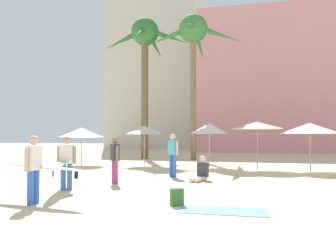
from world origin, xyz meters
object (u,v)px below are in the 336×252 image
object	(u,v)px
beach_towel	(223,211)
cafe_umbrella_0	(257,125)
palm_tree_left	(145,45)
person_far_left	(173,153)
palm_tree_far_left	(193,38)
cafe_umbrella_2	(144,130)
backpack	(177,197)
person_far_right	(37,167)
cafe_umbrella_3	(209,128)
person_mid_left	(64,161)
person_near_left	(201,172)
cafe_umbrella_4	(81,133)
cafe_umbrella_1	(310,128)
person_mid_right	(115,158)

from	to	relation	value
beach_towel	cafe_umbrella_0	bearing A→B (deg)	82.91
palm_tree_left	person_far_left	distance (m)	12.96
person_far_left	palm_tree_far_left	bearing A→B (deg)	39.00
cafe_umbrella_2	person_far_left	bearing A→B (deg)	-60.15
palm_tree_left	backpack	bearing A→B (deg)	-70.39
person_far_right	cafe_umbrella_3	bearing A→B (deg)	-104.04
backpack	person_mid_left	bearing A→B (deg)	37.39
cafe_umbrella_3	person_mid_left	world-z (taller)	cafe_umbrella_3
cafe_umbrella_0	person_near_left	size ratio (longest dim) A/B	2.52
cafe_umbrella_0	cafe_umbrella_4	distance (m)	9.74
cafe_umbrella_0	person_far_right	distance (m)	11.19
person_far_left	cafe_umbrella_3	bearing A→B (deg)	22.52
palm_tree_far_left	cafe_umbrella_1	xyz separation A→B (m)	(6.43, -5.89, -6.50)
cafe_umbrella_0	cafe_umbrella_3	world-z (taller)	cafe_umbrella_0
cafe_umbrella_0	cafe_umbrella_2	size ratio (longest dim) A/B	1.13
palm_tree_far_left	person_mid_right	world-z (taller)	palm_tree_far_left
beach_towel	person_mid_left	xyz separation A→B (m)	(-4.93, 1.64, 0.90)
cafe_umbrella_1	person_mid_right	bearing A→B (deg)	-142.99
cafe_umbrella_3	cafe_umbrella_4	bearing A→B (deg)	-176.43
cafe_umbrella_4	backpack	size ratio (longest dim) A/B	6.12
person_far_left	person_mid_right	world-z (taller)	person_far_left
palm_tree_far_left	person_far_right	bearing A→B (deg)	-96.60
cafe_umbrella_2	person_near_left	xyz separation A→B (m)	(3.88, -5.39, -1.71)
cafe_umbrella_1	cafe_umbrella_3	size ratio (longest dim) A/B	1.17
person_mid_left	cafe_umbrella_4	bearing A→B (deg)	7.52
cafe_umbrella_3	person_far_left	world-z (taller)	cafe_umbrella_3
cafe_umbrella_2	person_far_left	xyz separation A→B (m)	(2.62, -4.57, -1.06)
cafe_umbrella_2	beach_towel	size ratio (longest dim) A/B	1.15
person_far_right	person_far_left	world-z (taller)	person_far_left
palm_tree_far_left	cafe_umbrella_4	distance (m)	10.27
cafe_umbrella_3	person_near_left	xyz separation A→B (m)	(0.20, -5.26, -1.76)
backpack	person_mid_left	xyz separation A→B (m)	(-3.80, 1.32, 0.71)
person_near_left	person_mid_right	bearing A→B (deg)	-45.93
cafe_umbrella_2	backpack	size ratio (longest dim) A/B	5.42
cafe_umbrella_1	beach_towel	xyz separation A→B (m)	(-3.57, -9.10, -2.04)
cafe_umbrella_4	cafe_umbrella_3	bearing A→B (deg)	3.57
palm_tree_far_left	person_far_left	xyz separation A→B (m)	(0.51, -9.34, -7.57)
cafe_umbrella_4	beach_towel	world-z (taller)	cafe_umbrella_4
person_near_left	person_mid_right	size ratio (longest dim) A/B	0.61
palm_tree_far_left	cafe_umbrella_3	world-z (taller)	palm_tree_far_left
palm_tree_left	person_far_right	xyz separation A→B (m)	(1.90, -15.62, -7.47)
palm_tree_far_left	person_far_right	world-z (taller)	palm_tree_far_left
cafe_umbrella_1	person_far_right	world-z (taller)	cafe_umbrella_1
person_mid_left	person_far_right	bearing A→B (deg)	172.71
cafe_umbrella_4	person_mid_left	world-z (taller)	cafe_umbrella_4
beach_towel	person_far_left	world-z (taller)	person_far_left
person_near_left	backpack	bearing A→B (deg)	17.30
cafe_umbrella_1	cafe_umbrella_4	xyz separation A→B (m)	(-12.14, 0.55, -0.17)
person_far_right	cafe_umbrella_0	bearing A→B (deg)	-117.48
cafe_umbrella_0	person_far_right	bearing A→B (deg)	-121.34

